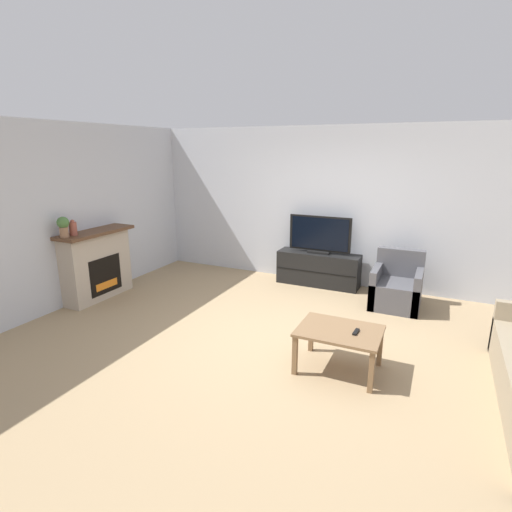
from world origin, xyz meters
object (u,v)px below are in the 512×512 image
Objects in this scene: armchair at (396,288)px; remote at (356,332)px; fireplace at (97,264)px; tv at (320,236)px; mantel_vase_left at (73,228)px; coffee_table at (339,335)px; tv_stand at (318,269)px; potted_plant at (63,226)px.

remote is (-0.18, -2.18, 0.20)m from armchair.
tv reaches higher than fireplace.
mantel_vase_left is 4.06m from coffee_table.
tv_stand is at bearing 39.65° from mantel_vase_left.
remote reaches higher than coffee_table.
remote is at bearing -7.27° from fireplace.
tv is (-0.00, -0.00, 0.59)m from tv_stand.
mantel_vase_left is at bearing 177.80° from coffee_table.
tv is 2.84m from coffee_table.
armchair is (1.35, -0.44, -0.60)m from tv.
potted_plant is 0.21× the size of tv_stand.
fireplace is at bearing -145.07° from tv_stand.
tv_stand is 9.31× the size of remote.
potted_plant reaches higher than tv.
potted_plant is 1.95× the size of remote.
armchair reaches higher than tv_stand.
tv is 1.24× the size of coffee_table.
potted_plant is 4.23m from remote.
remote is (4.15, 0.00, -0.79)m from potted_plant.
mantel_vase_left is 0.17m from potted_plant.
fireplace is 4.03m from coffee_table.
tv_stand is at bearing 90.00° from tv.
fireplace is 0.89× the size of tv_stand.
tv_stand is at bearing 161.91° from armchair.
armchair reaches higher than remote.
armchair is at bearing -18.01° from tv.
coffee_table is (1.00, -2.62, 0.12)m from tv_stand.
tv_stand is (2.98, 2.47, -0.91)m from mantel_vase_left.
armchair is 2.21m from coffee_table.
tv is at bearing 39.62° from mantel_vase_left.
mantel_vase_left is at bearing -87.45° from fireplace.
tv_stand is 1.32× the size of tv.
fireplace is 5.46× the size of mantel_vase_left.
coffee_table is (4.00, -0.53, -0.15)m from fireplace.
mantel_vase_left is 0.28× the size of armchair.
tv_stand is at bearing 41.39° from potted_plant.
mantel_vase_left is at bearing 90.00° from potted_plant.
mantel_vase_left is 3.97m from tv_stand.
potted_plant is at bearing -176.50° from remote.
fireplace reaches higher than tv_stand.
potted_plant is 0.34× the size of coffee_table.
coffee_table is at bearing -2.20° from mantel_vase_left.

